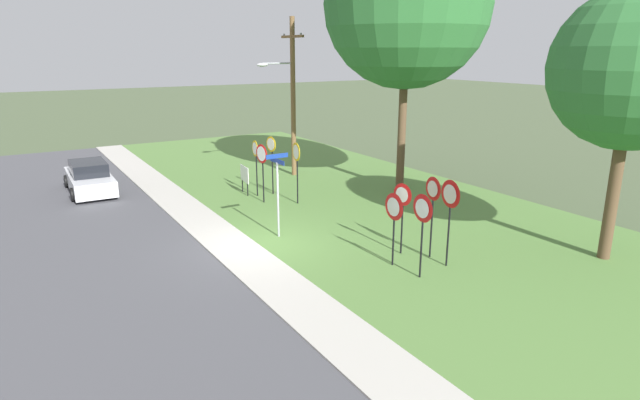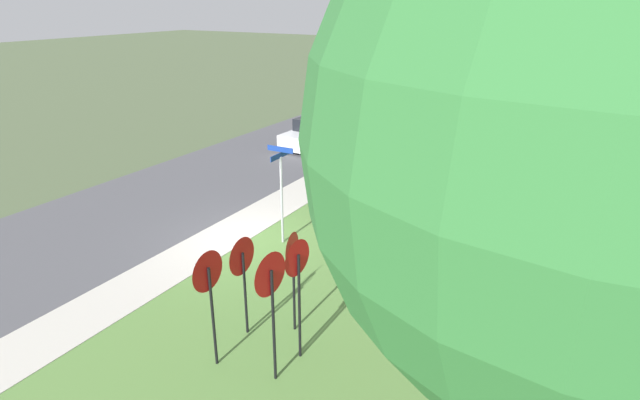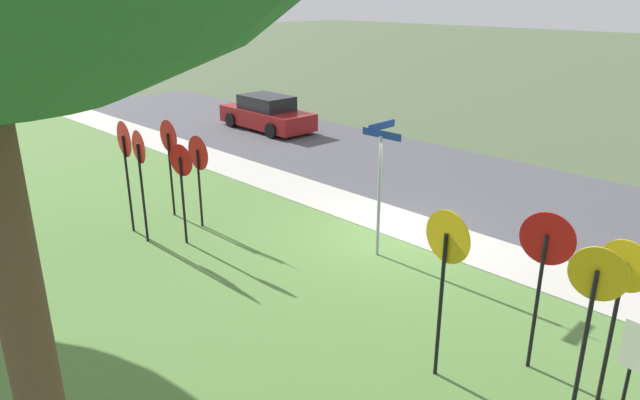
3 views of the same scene
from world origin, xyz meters
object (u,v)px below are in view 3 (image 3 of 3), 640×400
Objects in this scene: stop_sign_far_left at (445,258)px; street_name_post at (380,178)px; stop_sign_near_left at (620,291)px; yield_sign_center at (140,160)px; yield_sign_far_left at (199,160)px; yield_sign_far_right at (169,145)px; parked_sedan_distant at (267,114)px; stop_sign_far_center at (592,304)px; stop_sign_near_right at (544,257)px; yield_sign_near_right at (182,171)px; yield_sign_near_left at (126,149)px.

street_name_post reaches higher than stop_sign_far_left.
stop_sign_near_left is 9.42m from yield_sign_center.
yield_sign_far_left is 0.91× the size of yield_sign_far_right.
stop_sign_far_center is at bearing 153.87° from parked_sedan_distant.
stop_sign_near_right is 1.01× the size of yield_sign_far_right.
yield_sign_far_right is at bearing -11.62° from stop_sign_far_center.
yield_sign_center is (0.10, 1.39, 0.26)m from yield_sign_far_left.
stop_sign_near_right is 9.21m from yield_sign_far_right.
yield_sign_far_left is at bearing -12.55° from stop_sign_far_center.
stop_sign_far_left is 7.36m from yield_sign_center.
yield_sign_far_right is at bearing 6.85° from stop_sign_near_left.
stop_sign_near_right is at bearing -5.40° from stop_sign_near_left.
stop_sign_near_right is 1.11× the size of yield_sign_far_left.
stop_sign_far_left is 1.16× the size of yield_sign_far_left.
yield_sign_near_right reaches higher than yield_sign_far_left.
yield_sign_near_left is at bearing 56.03° from yield_sign_far_left.
stop_sign_far_left reaches higher than parked_sedan_distant.
yield_sign_near_left is at bearing 30.72° from street_name_post.
yield_sign_far_right is 9.96m from parked_sedan_distant.
stop_sign_far_left is (0.87, 1.15, 0.07)m from stop_sign_near_right.
yield_sign_near_right is 4.24m from street_name_post.
stop_sign_near_left is 2.17m from stop_sign_far_left.
stop_sign_far_left is at bearing 176.04° from yield_sign_far_right.
yield_sign_near_left is (8.10, 0.58, 0.10)m from stop_sign_far_left.
stop_sign_near_right is 0.85× the size of street_name_post.
yield_sign_center is 11.59m from parked_sedan_distant.
yield_sign_near_left reaches higher than yield_sign_center.
yield_sign_center is at bearing -3.90° from stop_sign_far_center.
stop_sign_near_left is 9.19m from yield_sign_far_left.
parked_sedan_distant is at bearing -36.39° from stop_sign_far_center.
yield_sign_far_right is (1.70, -0.71, 0.13)m from yield_sign_near_right.
street_name_post is (4.12, -1.34, -0.08)m from stop_sign_near_right.
stop_sign_far_left is 7.27m from yield_sign_far_left.
stop_sign_near_right is 16.91m from parked_sedan_distant.
stop_sign_near_left is 1.08× the size of yield_sign_near_right.
yield_sign_near_right is 0.94× the size of yield_sign_far_right.
street_name_post is (-4.85, -3.07, -0.25)m from yield_sign_near_left.
stop_sign_far_left is 0.98× the size of yield_sign_near_left.
stop_sign_far_center is 18.24m from parked_sedan_distant.
stop_sign_far_left is 0.59× the size of parked_sedan_distant.
street_name_post is at bearing -159.60° from yield_sign_far_right.
stop_sign_near_left is 0.96× the size of stop_sign_far_left.
stop_sign_far_center is 5.62m from street_name_post.
stop_sign_far_left is at bearing 150.25° from parked_sedan_distant.
stop_sign_far_center is 0.89× the size of street_name_post.
stop_sign_near_right is (1.09, -0.20, 0.03)m from stop_sign_near_left.
stop_sign_near_right is 0.96× the size of stop_sign_far_center.
stop_sign_far_left reaches higher than yield_sign_center.
yield_sign_far_left is 0.77× the size of street_name_post.
street_name_post is at bearing -33.06° from stop_sign_far_center.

